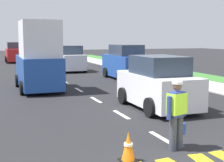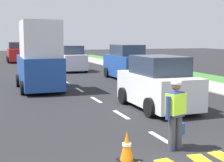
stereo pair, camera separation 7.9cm
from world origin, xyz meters
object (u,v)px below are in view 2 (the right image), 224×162
at_px(traffic_cone_near, 127,147).
at_px(car_parked_far, 126,63).
at_px(car_oncoming_third, 16,53).
at_px(car_outgoing_far, 71,59).
at_px(road_worker, 176,112).
at_px(delivery_truck, 39,59).
at_px(car_outgoing_ahead, 158,84).

relative_size(traffic_cone_near, car_parked_far, 0.15).
bearing_deg(car_parked_far, car_oncoming_third, 107.61).
bearing_deg(car_outgoing_far, car_oncoming_third, 106.75).
distance_m(road_worker, delivery_truck, 10.69).
xyz_separation_m(car_outgoing_ahead, car_outgoing_far, (0.12, 15.31, 0.03)).
height_order(traffic_cone_near, delivery_truck, delivery_truck).
xyz_separation_m(car_outgoing_ahead, car_oncoming_third, (-3.42, 27.10, 0.09)).
bearing_deg(car_outgoing_far, traffic_cone_near, -99.45).
xyz_separation_m(car_parked_far, car_outgoing_ahead, (-2.35, -8.91, -0.11)).
relative_size(delivery_truck, car_oncoming_third, 1.06).
bearing_deg(delivery_truck, car_outgoing_far, 67.74).
height_order(delivery_truck, car_outgoing_far, delivery_truck).
bearing_deg(traffic_cone_near, road_worker, 13.28).
relative_size(road_worker, delivery_truck, 0.36).
bearing_deg(traffic_cone_near, car_outgoing_ahead, 55.81).
bearing_deg(delivery_truck, car_parked_far, 25.03).
bearing_deg(traffic_cone_near, delivery_truck, 92.26).
height_order(road_worker, car_outgoing_far, car_outgoing_far).
bearing_deg(road_worker, car_outgoing_ahead, 67.70).
bearing_deg(road_worker, traffic_cone_near, -166.72).
xyz_separation_m(delivery_truck, car_outgoing_far, (3.76, 9.20, -0.64)).
bearing_deg(traffic_cone_near, car_parked_far, 67.81).
height_order(traffic_cone_near, car_oncoming_third, car_oncoming_third).
relative_size(car_parked_far, car_outgoing_ahead, 1.09).
xyz_separation_m(car_outgoing_far, car_oncoming_third, (-3.55, 11.79, 0.07)).
bearing_deg(car_oncoming_third, road_worker, -87.05).
distance_m(road_worker, car_oncoming_third, 31.54).
relative_size(road_worker, car_parked_far, 0.39).
relative_size(road_worker, car_outgoing_far, 0.42).
bearing_deg(car_outgoing_far, car_outgoing_ahead, -90.46).
distance_m(car_parked_far, car_outgoing_ahead, 9.21).
xyz_separation_m(road_worker, car_parked_far, (4.15, 13.30, 0.12)).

